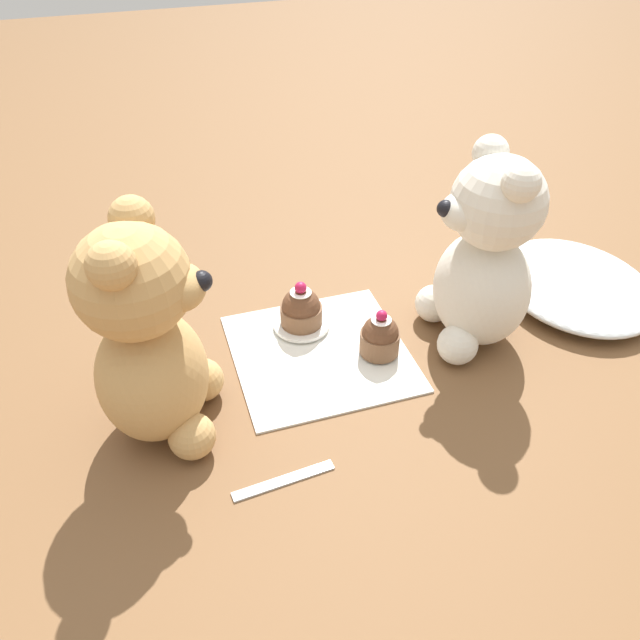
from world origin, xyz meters
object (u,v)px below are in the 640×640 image
(teddy_bear_cream, at_px, (484,259))
(teddy_bear_tan, at_px, (149,340))
(saucer_plate, at_px, (301,324))
(cupcake_near_tan_bear, at_px, (301,309))
(teaspoon, at_px, (284,480))
(cupcake_near_cream_bear, at_px, (380,337))

(teddy_bear_cream, relative_size, teddy_bear_tan, 0.99)
(teddy_bear_tan, bearing_deg, saucer_plate, -42.80)
(cupcake_near_tan_bear, bearing_deg, teaspoon, -20.51)
(teddy_bear_cream, xyz_separation_m, teddy_bear_tan, (0.04, -0.41, 0.00))
(cupcake_near_cream_bear, bearing_deg, saucer_plate, -134.93)
(teaspoon, bearing_deg, teddy_bear_tan, 126.69)
(saucer_plate, distance_m, cupcake_near_tan_bear, 0.02)
(saucer_plate, distance_m, teaspoon, 0.25)
(teddy_bear_cream, xyz_separation_m, teaspoon, (0.16, -0.30, -0.12))
(teddy_bear_cream, distance_m, teddy_bear_tan, 0.41)
(cupcake_near_tan_bear, bearing_deg, cupcake_near_cream_bear, 45.07)
(teddy_bear_tan, bearing_deg, cupcake_near_tan_bear, -42.80)
(teddy_bear_cream, bearing_deg, teddy_bear_tan, -78.97)
(teaspoon, bearing_deg, cupcake_near_cream_bear, 37.67)
(teddy_bear_tan, relative_size, cupcake_near_cream_bear, 4.07)
(cupcake_near_cream_bear, relative_size, teaspoon, 0.59)
(teddy_bear_tan, xyz_separation_m, cupcake_near_cream_bear, (-0.04, 0.28, -0.10))
(teddy_bear_cream, height_order, saucer_plate, teddy_bear_cream)
(cupcake_near_cream_bear, xyz_separation_m, saucer_plate, (-0.08, -0.08, -0.02))
(teaspoon, bearing_deg, saucer_plate, 64.52)
(teddy_bear_tan, xyz_separation_m, teaspoon, (0.12, 0.11, -0.12))
(saucer_plate, height_order, teaspoon, saucer_plate)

